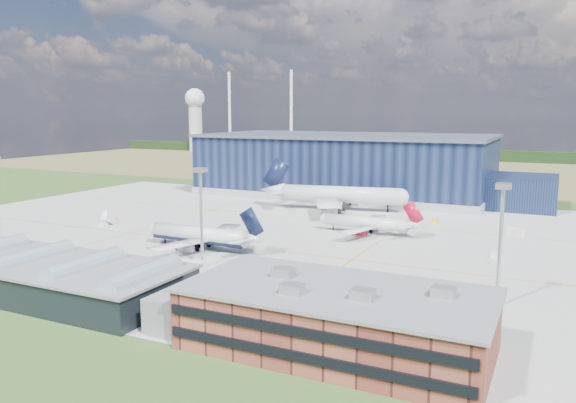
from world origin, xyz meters
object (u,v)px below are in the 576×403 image
object	(u,v)px
gse_tug_b	(177,234)
gse_cart_a	(496,255)
light_mast_center	(201,200)
gse_tug_c	(435,222)
hangar	(352,168)
airliner_red	(365,216)
light_mast_east	(501,225)
gse_van_b	(515,232)
airstair	(108,220)
car_b	(196,245)
gse_van_c	(422,313)
gse_tug_a	(112,219)
ops_building	(337,318)
car_a	(486,335)
airliner_widebody	(340,186)
airliner_navy	(199,226)
gse_van_a	(191,267)

from	to	relation	value
gse_tug_b	gse_cart_a	distance (m)	86.83
light_mast_center	gse_tug_c	world-z (taller)	light_mast_center
hangar	airliner_red	size ratio (longest dim) A/B	4.48
light_mast_east	gse_tug_b	world-z (taller)	light_mast_east
gse_van_b	airstair	xyz separation A→B (m)	(-117.75, -39.83, 0.43)
car_b	gse_van_c	bearing A→B (deg)	-106.64
airstair	hangar	bearing A→B (deg)	56.14
gse_tug_a	gse_tug_b	size ratio (longest dim) A/B	1.12
ops_building	car_a	bearing A→B (deg)	34.20
gse_van_c	car_b	distance (m)	71.13
airliner_widebody	light_mast_center	bearing A→B (deg)	-102.16
car_a	airliner_widebody	bearing A→B (deg)	9.80
gse_tug_a	airstair	xyz separation A→B (m)	(3.99, -5.57, 0.74)
light_mast_center	car_b	bearing A→B (deg)	130.05
gse_van_c	car_a	size ratio (longest dim) A/B	1.50
airliner_navy	airliner_red	size ratio (longest dim) A/B	1.14
hangar	gse_tug_a	world-z (taller)	hangar
light_mast_east	ops_building	bearing A→B (deg)	-123.68
hangar	airstair	size ratio (longest dim) A/B	30.99
light_mast_east	car_b	bearing A→B (deg)	169.61
airliner_navy	gse_van_c	size ratio (longest dim) A/B	7.00
gse_tug_b	car_b	bearing A→B (deg)	-9.84
gse_van_a	gse_van_c	distance (m)	53.44
hangar	gse_van_b	xyz separation A→B (m)	(70.74, -58.26, -10.55)
airliner_navy	gse_tug_b	xyz separation A→B (m)	(-14.40, 9.58, -5.30)
hangar	airstair	world-z (taller)	hangar
airliner_red	light_mast_center	bearing A→B (deg)	66.30
ops_building	gse_tug_c	world-z (taller)	ops_building
hangar	gse_tug_a	xyz separation A→B (m)	(-51.00, -92.52, -10.86)
airstair	car_a	bearing A→B (deg)	-28.11
airliner_red	gse_tug_c	size ratio (longest dim) A/B	10.42
gse_van_b	gse_van_c	size ratio (longest dim) A/B	0.89
ops_building	car_b	xyz separation A→B (m)	(-56.84, 44.09, -4.21)
gse_van_b	airstair	bearing A→B (deg)	137.00
gse_van_a	gse_cart_a	distance (m)	74.17
airliner_widebody	gse_tug_c	world-z (taller)	airliner_widebody
gse_cart_a	car_b	bearing A→B (deg)	-151.84
hangar	car_b	xyz separation A→B (m)	(-4.65, -110.72, -11.03)
gse_van_a	gse_van_b	distance (m)	95.73
hangar	airliner_navy	world-z (taller)	hangar
airliner_red	gse_tug_b	size ratio (longest dim) A/B	9.91
airliner_navy	airliner_red	bearing A→B (deg)	-130.44
airliner_red	gse_tug_a	bearing A→B (deg)	13.55
airliner_navy	gse_van_b	xyz separation A→B (m)	(73.53, 53.39, -4.94)
ops_building	airliner_widebody	distance (m)	121.93
gse_tug_c	car_a	bearing A→B (deg)	-74.74
light_mast_east	gse_van_c	world-z (taller)	light_mast_east
hangar	gse_van_c	xyz separation A→B (m)	(61.30, -137.36, -10.35)
airstair	car_a	world-z (taller)	airstair
hangar	gse_tug_c	distance (m)	69.19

